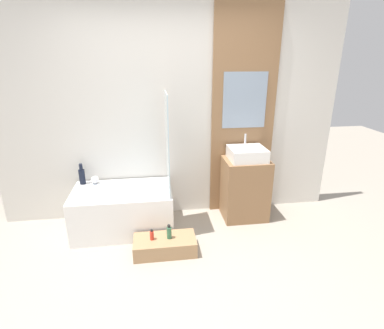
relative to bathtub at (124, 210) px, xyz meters
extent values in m
plane|color=#A39989|center=(0.61, -1.19, -0.26)|extent=(12.00, 12.00, 0.00)
cube|color=silver|center=(0.61, 0.39, 1.04)|extent=(4.20, 0.06, 2.60)
cube|color=#8E6642|center=(1.51, 0.34, 1.04)|extent=(0.80, 0.03, 2.60)
cube|color=#8C9EB2|center=(1.51, 0.32, 1.21)|extent=(0.54, 0.01, 0.67)
cube|color=white|center=(0.00, 0.00, 0.00)|extent=(1.14, 0.68, 0.51)
cube|color=silver|center=(0.00, 0.00, 0.25)|extent=(0.89, 0.47, 0.01)
cube|color=silver|center=(0.54, -0.08, 0.81)|extent=(0.01, 0.48, 1.11)
cube|color=#A87F56|center=(0.46, -0.53, -0.17)|extent=(0.65, 0.32, 0.17)
cube|color=#8E6642|center=(1.51, 0.10, 0.13)|extent=(0.55, 0.44, 0.78)
cube|color=white|center=(1.51, 0.10, 0.60)|extent=(0.43, 0.39, 0.15)
cylinder|color=silver|center=(1.51, 0.20, 0.75)|extent=(0.02, 0.02, 0.15)
cylinder|color=black|center=(-0.48, 0.25, 0.34)|extent=(0.07, 0.07, 0.18)
cylinder|color=black|center=(-0.48, 0.25, 0.47)|extent=(0.04, 0.04, 0.08)
sphere|color=white|center=(-0.34, 0.24, 0.30)|extent=(0.09, 0.09, 0.09)
cylinder|color=red|center=(0.33, -0.53, -0.04)|extent=(0.04, 0.04, 0.10)
cylinder|color=black|center=(0.33, -0.53, 0.02)|extent=(0.02, 0.02, 0.02)
cylinder|color=#38704C|center=(0.51, -0.53, -0.03)|extent=(0.05, 0.05, 0.13)
cylinder|color=black|center=(0.51, -0.53, 0.05)|extent=(0.03, 0.03, 0.03)
camera|label=1|loc=(0.38, -3.23, 1.72)|focal=28.00mm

